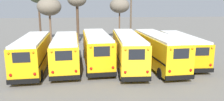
{
  "coord_description": "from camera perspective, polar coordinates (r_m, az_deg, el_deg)",
  "views": [
    {
      "loc": [
        -2.44,
        -21.59,
        6.36
      ],
      "look_at": [
        0.0,
        -0.02,
        1.66
      ],
      "focal_mm": 35.0,
      "sensor_mm": 36.0,
      "label": 1
    }
  ],
  "objects": [
    {
      "name": "ground_plane",
      "position": [
        22.64,
        -0.01,
        -4.09
      ],
      "size": [
        160.0,
        160.0,
        0.0
      ],
      "primitive_type": "plane",
      "color": "#66635E"
    },
    {
      "name": "school_bus_0",
      "position": [
        22.42,
        -19.87,
        -0.46
      ],
      "size": [
        2.93,
        9.83,
        3.18
      ],
      "color": "#EAAA0F",
      "rests_on": "ground"
    },
    {
      "name": "school_bus_1",
      "position": [
        22.18,
        -11.94,
        -0.18
      ],
      "size": [
        3.02,
        9.53,
        3.13
      ],
      "color": "yellow",
      "rests_on": "ground"
    },
    {
      "name": "school_bus_2",
      "position": [
        22.52,
        -4.03,
        0.54
      ],
      "size": [
        2.95,
        9.61,
        3.35
      ],
      "color": "#EAAA0F",
      "rests_on": "ground"
    },
    {
      "name": "school_bus_3",
      "position": [
        21.92,
        4.15,
        0.24
      ],
      "size": [
        2.9,
        10.49,
        3.34
      ],
      "color": "yellow",
      "rests_on": "ground"
    },
    {
      "name": "school_bus_4",
      "position": [
        22.6,
        11.89,
        0.3
      ],
      "size": [
        2.93,
        10.26,
        3.31
      ],
      "color": "yellow",
      "rests_on": "ground"
    },
    {
      "name": "school_bus_5",
      "position": [
        24.98,
        17.63,
        0.7
      ],
      "size": [
        2.71,
        9.61,
        2.98
      ],
      "color": "#E5A00C",
      "rests_on": "ground"
    },
    {
      "name": "utility_pole",
      "position": [
        31.96,
        4.95,
        8.96
      ],
      "size": [
        1.8,
        0.25,
        8.74
      ],
      "color": "brown",
      "rests_on": "ground"
    },
    {
      "name": "bare_tree_0",
      "position": [
        32.19,
        -16.08,
        10.86
      ],
      "size": [
        3.32,
        3.32,
        7.15
      ],
      "color": "brown",
      "rests_on": "ground"
    },
    {
      "name": "bare_tree_1",
      "position": [
        35.82,
        -9.14,
        12.71
      ],
      "size": [
        3.0,
        3.0,
        8.09
      ],
      "color": "#473323",
      "rests_on": "ground"
    },
    {
      "name": "bare_tree_3",
      "position": [
        37.76,
        1.99,
        11.61
      ],
      "size": [
        3.36,
        3.36,
        7.26
      ],
      "color": "brown",
      "rests_on": "ground"
    },
    {
      "name": "fence_line",
      "position": [
        29.03,
        -1.52,
        1.58
      ],
      "size": [
        23.46,
        0.06,
        1.42
      ],
      "color": "#939399",
      "rests_on": "ground"
    }
  ]
}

